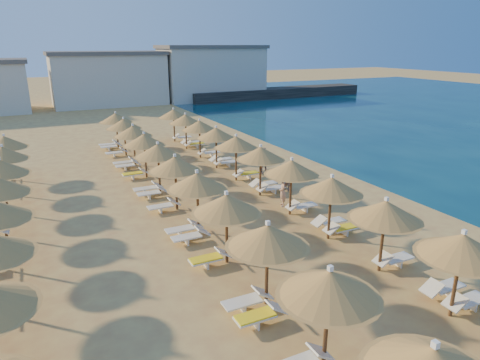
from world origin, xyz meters
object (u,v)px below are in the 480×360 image
beachgoer_c (264,161)px  beachgoer_a (283,191)px  jetty (277,93)px  beachgoer_b (286,177)px  parasol_row_east (275,161)px  parasol_row_west (185,173)px

beachgoer_c → beachgoer_a: beachgoer_c is taller
jetty → beachgoer_b: 46.05m
jetty → parasol_row_east: size_ratio=0.80×
parasol_row_east → beachgoer_b: bearing=43.3°
beachgoer_c → beachgoer_b: 3.63m
jetty → beachgoer_c: 42.72m
jetty → beachgoer_c: beachgoer_c is taller
jetty → beachgoer_a: 48.64m
parasol_row_west → beachgoer_b: size_ratio=22.67×
jetty → beachgoer_b: size_ratio=18.13×
beachgoer_a → jetty: bearing=170.7°
parasol_row_east → parasol_row_west: bearing=180.0°
parasol_row_west → beachgoer_a: size_ratio=23.31×
jetty → parasol_row_east: (-24.97, -41.51, 1.67)m
parasol_row_east → parasol_row_west: size_ratio=1.00×
parasol_row_east → beachgoer_c: parasol_row_east is taller
jetty → parasol_row_east: bearing=-122.5°
beachgoer_c → beachgoer_a: size_ratio=1.10×
beachgoer_c → jetty: bearing=83.8°
parasol_row_east → beachgoer_a: (0.28, -0.39, -1.62)m
parasol_row_east → beachgoer_b: size_ratio=22.67×
parasol_row_east → beachgoer_c: bearing=66.6°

